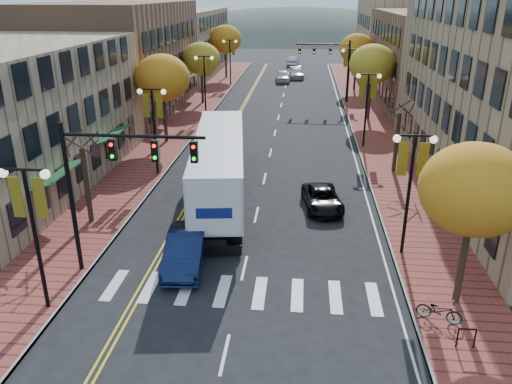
% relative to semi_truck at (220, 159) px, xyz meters
% --- Properties ---
extents(ground, '(200.00, 200.00, 0.00)m').
position_rel_semi_truck_xyz_m(ground, '(2.46, -12.64, -2.45)').
color(ground, black).
rests_on(ground, ground).
extents(sidewalk_left, '(4.00, 85.00, 0.15)m').
position_rel_semi_truck_xyz_m(sidewalk_left, '(-6.54, 19.86, -2.37)').
color(sidewalk_left, brown).
rests_on(sidewalk_left, ground).
extents(sidewalk_right, '(4.00, 85.00, 0.15)m').
position_rel_semi_truck_xyz_m(sidewalk_right, '(11.46, 19.86, -2.37)').
color(sidewalk_right, brown).
rests_on(sidewalk_right, ground).
extents(building_left_mid, '(12.00, 24.00, 11.00)m').
position_rel_semi_truck_xyz_m(building_left_mid, '(-14.54, 23.36, 3.05)').
color(building_left_mid, brown).
rests_on(building_left_mid, ground).
extents(building_left_far, '(12.00, 26.00, 9.50)m').
position_rel_semi_truck_xyz_m(building_left_far, '(-14.54, 48.36, 2.30)').
color(building_left_far, '#9E8966').
rests_on(building_left_far, ground).
extents(building_right_mid, '(15.00, 24.00, 10.00)m').
position_rel_semi_truck_xyz_m(building_right_mid, '(20.96, 29.36, 2.55)').
color(building_right_mid, brown).
rests_on(building_right_mid, ground).
extents(building_right_far, '(15.00, 20.00, 11.00)m').
position_rel_semi_truck_xyz_m(building_right_far, '(20.96, 51.36, 3.05)').
color(building_right_far, '#9E8966').
rests_on(building_right_far, ground).
extents(tree_left_a, '(0.28, 0.28, 4.20)m').
position_rel_semi_truck_xyz_m(tree_left_a, '(-6.54, -4.64, -0.20)').
color(tree_left_a, '#382619').
rests_on(tree_left_a, sidewalk_left).
extents(tree_left_b, '(4.48, 4.48, 7.21)m').
position_rel_semi_truck_xyz_m(tree_left_b, '(-6.54, 11.36, 3.00)').
color(tree_left_b, '#382619').
rests_on(tree_left_b, sidewalk_left).
extents(tree_left_c, '(4.16, 4.16, 6.69)m').
position_rel_semi_truck_xyz_m(tree_left_c, '(-6.54, 27.36, 2.61)').
color(tree_left_c, '#382619').
rests_on(tree_left_c, sidewalk_left).
extents(tree_left_d, '(4.61, 4.61, 7.42)m').
position_rel_semi_truck_xyz_m(tree_left_d, '(-6.54, 45.36, 3.16)').
color(tree_left_d, '#382619').
rests_on(tree_left_d, sidewalk_left).
extents(tree_right_a, '(4.16, 4.16, 6.69)m').
position_rel_semi_truck_xyz_m(tree_right_a, '(11.46, -10.64, 2.61)').
color(tree_right_a, '#382619').
rests_on(tree_right_a, sidewalk_right).
extents(tree_right_b, '(0.28, 0.28, 4.20)m').
position_rel_semi_truck_xyz_m(tree_right_b, '(11.46, 5.36, -0.20)').
color(tree_right_b, '#382619').
rests_on(tree_right_b, sidewalk_right).
extents(tree_right_c, '(4.48, 4.48, 7.21)m').
position_rel_semi_truck_xyz_m(tree_right_c, '(11.46, 21.36, 3.00)').
color(tree_right_c, '#382619').
rests_on(tree_right_c, sidewalk_right).
extents(tree_right_d, '(4.35, 4.35, 7.00)m').
position_rel_semi_truck_xyz_m(tree_right_d, '(11.46, 37.36, 2.84)').
color(tree_right_d, '#382619').
rests_on(tree_right_d, sidewalk_right).
extents(lamp_left_a, '(1.96, 0.36, 6.05)m').
position_rel_semi_truck_xyz_m(lamp_left_a, '(-5.04, -12.64, 1.85)').
color(lamp_left_a, black).
rests_on(lamp_left_a, ground).
extents(lamp_left_b, '(1.96, 0.36, 6.05)m').
position_rel_semi_truck_xyz_m(lamp_left_b, '(-5.04, 3.36, 1.85)').
color(lamp_left_b, black).
rests_on(lamp_left_b, ground).
extents(lamp_left_c, '(1.96, 0.36, 6.05)m').
position_rel_semi_truck_xyz_m(lamp_left_c, '(-5.04, 21.36, 1.85)').
color(lamp_left_c, black).
rests_on(lamp_left_c, ground).
extents(lamp_left_d, '(1.96, 0.36, 6.05)m').
position_rel_semi_truck_xyz_m(lamp_left_d, '(-5.04, 39.36, 1.85)').
color(lamp_left_d, black).
rests_on(lamp_left_d, ground).
extents(lamp_right_a, '(1.96, 0.36, 6.05)m').
position_rel_semi_truck_xyz_m(lamp_right_a, '(9.96, -6.64, 1.85)').
color(lamp_right_a, black).
rests_on(lamp_right_a, ground).
extents(lamp_right_b, '(1.96, 0.36, 6.05)m').
position_rel_semi_truck_xyz_m(lamp_right_b, '(9.96, 11.36, 1.85)').
color(lamp_right_b, black).
rests_on(lamp_right_b, ground).
extents(lamp_right_c, '(1.96, 0.36, 6.05)m').
position_rel_semi_truck_xyz_m(lamp_right_c, '(9.96, 29.36, 1.85)').
color(lamp_right_c, black).
rests_on(lamp_right_c, ground).
extents(traffic_mast_near, '(6.10, 0.35, 7.00)m').
position_rel_semi_truck_xyz_m(traffic_mast_near, '(-3.01, -9.64, 2.48)').
color(traffic_mast_near, black).
rests_on(traffic_mast_near, ground).
extents(traffic_mast_far, '(6.10, 0.34, 7.00)m').
position_rel_semi_truck_xyz_m(traffic_mast_far, '(7.94, 29.36, 2.48)').
color(traffic_mast_far, black).
rests_on(traffic_mast_far, ground).
extents(semi_truck, '(4.75, 16.94, 4.18)m').
position_rel_semi_truck_xyz_m(semi_truck, '(0.00, 0.00, 0.00)').
color(semi_truck, black).
rests_on(semi_truck, ground).
extents(navy_sedan, '(2.11, 5.03, 1.62)m').
position_rel_semi_truck_xyz_m(navy_sedan, '(-0.27, -8.59, -1.64)').
color(navy_sedan, '#0E1738').
rests_on(navy_sedan, ground).
extents(black_suv, '(2.63, 4.66, 1.23)m').
position_rel_semi_truck_xyz_m(black_suv, '(6.25, -1.34, -1.83)').
color(black_suv, black).
rests_on(black_suv, ground).
extents(car_far_white, '(2.28, 4.89, 1.62)m').
position_rel_semi_truck_xyz_m(car_far_white, '(1.90, 43.21, -1.64)').
color(car_far_white, silver).
rests_on(car_far_white, ground).
extents(car_far_silver, '(2.46, 5.24, 1.48)m').
position_rel_semi_truck_xyz_m(car_far_silver, '(3.78, 46.49, -1.71)').
color(car_far_silver, '#A0A0A7').
rests_on(car_far_silver, ground).
extents(car_far_oncoming, '(2.13, 4.98, 1.60)m').
position_rel_semi_truck_xyz_m(car_far_oncoming, '(2.96, 60.11, -1.65)').
color(car_far_oncoming, '#B8B8C0').
rests_on(car_far_oncoming, ground).
extents(bicycle, '(1.79, 1.13, 0.89)m').
position_rel_semi_truck_xyz_m(bicycle, '(10.40, -12.09, -1.85)').
color(bicycle, gray).
rests_on(bicycle, sidewalk_right).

